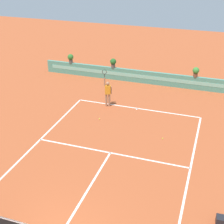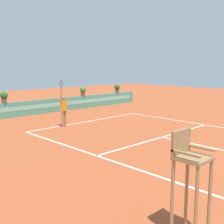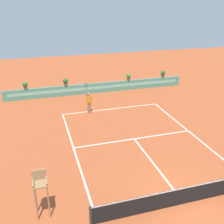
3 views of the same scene
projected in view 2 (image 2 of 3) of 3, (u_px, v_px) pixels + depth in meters
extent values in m
plane|color=#A84C28|center=(169.00, 139.00, 13.41)|extent=(60.00, 60.00, 0.00)
cube|color=white|center=(88.00, 121.00, 17.57)|extent=(8.22, 0.10, 0.01)
cube|color=white|center=(162.00, 137.00, 13.69)|extent=(8.22, 0.10, 0.01)
cube|color=white|center=(105.00, 159.00, 10.54)|extent=(0.10, 11.89, 0.01)
cube|color=white|center=(212.00, 126.00, 16.20)|extent=(0.10, 11.89, 0.01)
cube|color=white|center=(89.00, 122.00, 17.50)|extent=(0.10, 0.20, 0.01)
cube|color=#4C8E7A|center=(48.00, 106.00, 20.68)|extent=(18.00, 0.20, 1.00)
cube|color=#7ABCA8|center=(49.00, 105.00, 20.60)|extent=(17.10, 0.01, 0.28)
cylinder|color=#99754C|center=(196.00, 208.00, 5.23)|extent=(0.07, 0.07, 1.60)
cylinder|color=#99754C|center=(210.00, 199.00, 5.58)|extent=(0.07, 0.07, 1.60)
cylinder|color=#99754C|center=(172.00, 199.00, 5.59)|extent=(0.07, 0.07, 1.60)
cylinder|color=#99754C|center=(186.00, 191.00, 5.94)|extent=(0.07, 0.07, 1.60)
cube|color=#99754C|center=(193.00, 158.00, 5.45)|extent=(0.60, 0.60, 0.06)
cube|color=#99754C|center=(181.00, 142.00, 5.60)|extent=(0.60, 0.06, 0.48)
cube|color=#99754C|center=(185.00, 154.00, 5.24)|extent=(0.06, 0.60, 0.04)
cube|color=#99754C|center=(200.00, 148.00, 5.62)|extent=(0.06, 0.60, 0.04)
cylinder|color=#9E7051|center=(65.00, 119.00, 16.04)|extent=(0.14, 0.14, 0.90)
cylinder|color=#9E7051|center=(63.00, 119.00, 15.86)|extent=(0.14, 0.14, 0.90)
cube|color=orange|center=(64.00, 105.00, 15.83)|extent=(0.42, 0.34, 0.60)
sphere|color=#9E7051|center=(63.00, 98.00, 15.76)|extent=(0.22, 0.22, 0.22)
cylinder|color=#9E7051|center=(61.00, 96.00, 15.56)|extent=(0.09, 0.09, 0.55)
cylinder|color=black|center=(61.00, 88.00, 15.49)|extent=(0.04, 0.04, 0.24)
torus|color=#262626|center=(61.00, 83.00, 15.45)|extent=(0.30, 0.15, 0.31)
cylinder|color=#9E7051|center=(66.00, 106.00, 16.03)|extent=(0.09, 0.09, 0.50)
sphere|color=#CCE033|center=(89.00, 131.00, 14.72)|extent=(0.07, 0.07, 0.07)
sphere|color=#CCE033|center=(154.00, 123.00, 16.85)|extent=(0.07, 0.07, 0.07)
cylinder|color=#514C47|center=(117.00, 91.00, 25.42)|extent=(0.32, 0.32, 0.28)
sphere|color=#235B23|center=(117.00, 87.00, 25.37)|extent=(0.48, 0.48, 0.48)
cylinder|color=#514C47|center=(4.00, 101.00, 18.38)|extent=(0.32, 0.32, 0.28)
sphere|color=#235B23|center=(4.00, 95.00, 18.32)|extent=(0.48, 0.48, 0.48)
cylinder|color=brown|center=(83.00, 94.00, 22.78)|extent=(0.32, 0.32, 0.28)
sphere|color=#387F33|center=(83.00, 90.00, 22.72)|extent=(0.48, 0.48, 0.48)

